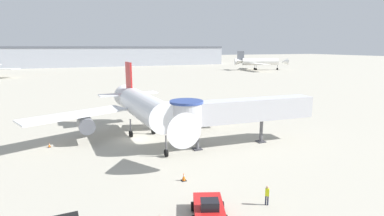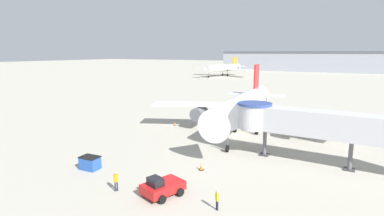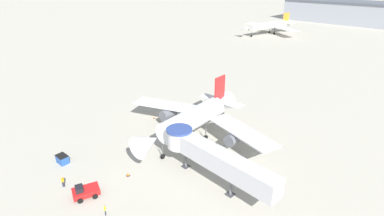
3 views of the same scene
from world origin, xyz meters
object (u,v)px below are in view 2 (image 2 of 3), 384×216
Objects in this scene: service_container_blue at (90,163)px; traffic_cone_port_wing at (175,124)px; ground_crew_wing_walker at (217,199)px; jet_bridge at (311,123)px; main_airplane at (244,107)px; traffic_cone_near_nose at (201,167)px; ground_crew_marshaller at (116,180)px; background_jet_orange_tail at (223,68)px; pushback_tug_red at (162,187)px.

traffic_cone_port_wing is at bearing 96.15° from service_container_blue.
jet_bridge is at bearing -71.33° from ground_crew_wing_walker.
main_airplane reaches higher than traffic_cone_near_nose.
ground_crew_marshaller is 134.38m from background_jet_orange_tail.
traffic_cone_near_nose is at bearing 105.67° from pushback_tug_red.
ground_crew_marshaller is at bearing -60.16° from background_jet_orange_tail.
traffic_cone_port_wing is (-2.26, 20.98, -0.42)m from service_container_blue.
main_airplane is 12.57m from jet_bridge.
pushback_tug_red is 4.30m from ground_crew_marshaller.
jet_bridge is 32.16× the size of traffic_cone_port_wing.
traffic_cone_port_wing is at bearing -129.38° from ground_crew_marshaller.
jet_bridge is 24.42m from service_container_blue.
service_container_blue is at bearing -168.13° from pushback_tug_red.
ground_crew_marshaller is 0.06× the size of background_jet_orange_tail.
ground_crew_marshaller is (-4.10, -1.28, 0.26)m from pushback_tug_red.
main_airplane reaches higher than service_container_blue.
main_airplane is at bearing -54.51° from background_jet_orange_tail.
main_airplane is at bearing -158.83° from ground_crew_marshaller.
traffic_cone_near_nose is 0.48× the size of ground_crew_wing_walker.
main_airplane reaches higher than ground_crew_wing_walker.
pushback_tug_red is 5.22m from ground_crew_wing_walker.
traffic_cone_port_wing is 28.44m from ground_crew_wing_walker.
service_container_blue is 11.87m from traffic_cone_near_nose.
traffic_cone_near_nose is at bearing -93.07° from main_airplane.
traffic_cone_near_nose is at bearing -139.44° from jet_bridge.
background_jet_orange_tail reaches higher than ground_crew_wing_walker.
pushback_tug_red is 6.62× the size of traffic_cone_port_wing.
ground_crew_wing_walker is at bearing -56.27° from background_jet_orange_tail.
ground_crew_wing_walker is (4.79, -6.75, 0.58)m from traffic_cone_near_nose.
jet_bridge is at bearing -19.36° from traffic_cone_port_wing.
traffic_cone_near_nose is 128.42m from background_jet_orange_tail.
main_airplane is at bearing -39.16° from ground_crew_wing_walker.
ground_crew_marshaller reaches higher than traffic_cone_port_wing.
traffic_cone_near_nose is (-9.69, -7.66, -4.27)m from jet_bridge.
ground_crew_marshaller is (6.04, -2.61, 0.35)m from service_container_blue.
traffic_cone_port_wing is at bearing -60.36° from background_jet_orange_tail.
background_jet_orange_tail is (-34.34, 103.81, 4.06)m from traffic_cone_port_wing.
background_jet_orange_tail is (-47.17, 119.38, 3.96)m from traffic_cone_near_nose.
jet_bridge is 11.88× the size of ground_crew_wing_walker.
traffic_cone_port_wing is (-12.41, 0.45, -4.06)m from main_airplane.
background_jet_orange_tail is (-46.74, 126.11, 3.55)m from pushback_tug_red.
pushback_tug_red is 1.90× the size of service_container_blue.
ground_crew_wing_walker reaches higher than service_container_blue.
service_container_blue is 3.48× the size of traffic_cone_port_wing.
main_airplane is 7.85× the size of pushback_tug_red.
traffic_cone_port_wing is 0.37× the size of ground_crew_wing_walker.
background_jet_orange_tail reaches higher than service_container_blue.
ground_crew_wing_walker is at bearing -54.64° from traffic_cone_near_nose.
main_airplane reaches higher than ground_crew_marshaller.
traffic_cone_port_wing is at bearing 173.28° from main_airplane.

